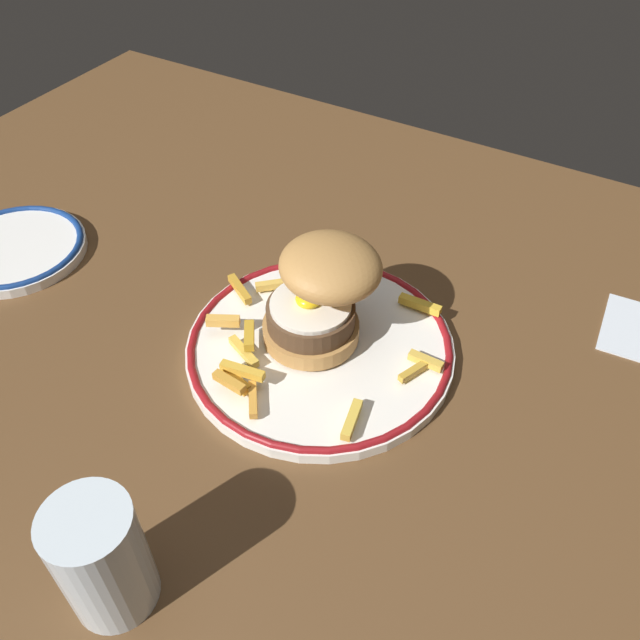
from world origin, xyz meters
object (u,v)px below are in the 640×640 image
Objects in this scene: dinner_plate at (320,346)px; burger at (321,292)px; water_glass at (105,564)px; side_plate at (15,248)px.

burger is (-0.64, 1.31, 6.14)cm from dinner_plate.
burger is at bearing 89.95° from water_glass.
burger is at bearing 115.96° from dinner_plate.
dinner_plate is at bearing 6.43° from side_plate.
dinner_plate is 2.15× the size of burger.
side_plate is (-39.47, -5.82, -6.14)cm from burger.
burger is 1.17× the size of water_glass.
water_glass reaches higher than dinner_plate.
burger is 31.05cm from water_glass.
burger reaches higher than water_glass.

